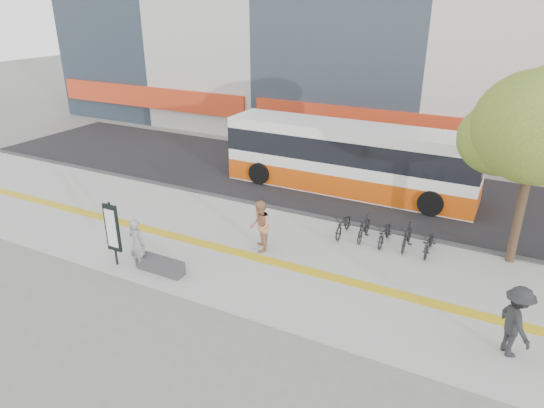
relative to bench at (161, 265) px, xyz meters
The scene contains 13 objects.
ground 2.88m from the bench, 24.78° to the left, with size 120.00×120.00×0.00m, color slate.
sidewalk 3.76m from the bench, 46.08° to the left, with size 40.00×7.00×0.08m, color gray.
tactile_strip 3.41m from the bench, 40.24° to the left, with size 40.00×0.45×0.01m, color gold.
street 10.53m from the bench, 75.70° to the left, with size 40.00×8.00×0.06m, color black.
curb 6.73m from the bench, 67.25° to the left, with size 40.00×0.25×0.14m, color #323234.
bench is the anchor object (origin of this frame).
signboard 1.94m from the bench, 169.19° to the right, with size 0.55×0.10×2.20m.
street_tree 12.23m from the bench, 31.62° to the left, with size 4.40×3.80×6.31m.
bus 10.16m from the bench, 73.99° to the left, with size 11.20×2.66×2.98m.
bicycle_row 7.77m from the bench, 42.06° to the left, with size 3.65×1.58×0.91m.
seated_woman 1.03m from the bench, behind, with size 0.63×0.41×1.72m, color black.
pedestrian_tan 3.50m from the bench, 52.64° to the left, with size 0.88×0.69×1.81m, color #B17552.
pedestrian_dark 10.13m from the bench, ahead, with size 1.20×0.69×1.86m, color black.
Camera 1 is at (6.71, -11.44, 8.09)m, focal length 31.98 mm.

